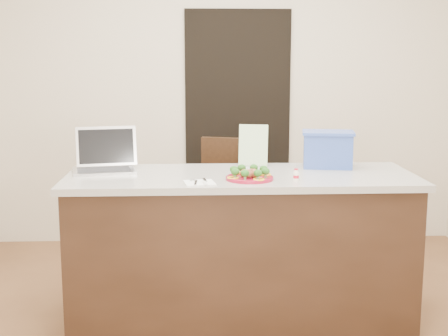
{
  "coord_description": "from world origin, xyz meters",
  "views": [
    {
      "loc": [
        -0.27,
        -3.36,
        1.61
      ],
      "look_at": [
        -0.1,
        0.2,
        0.97
      ],
      "focal_mm": 50.0,
      "sensor_mm": 36.0,
      "label": 1
    }
  ],
  "objects_px": {
    "plate": "(250,178)",
    "laptop": "(105,159)",
    "blue_box": "(328,149)",
    "yogurt_bottle": "(296,175)",
    "chair": "(233,201)",
    "napkin": "(199,183)",
    "island": "(240,248)"
  },
  "relations": [
    {
      "from": "plate",
      "to": "laptop",
      "type": "xyz_separation_m",
      "value": [
        -0.86,
        0.33,
        0.06
      ]
    },
    {
      "from": "blue_box",
      "to": "yogurt_bottle",
      "type": "bearing_deg",
      "value": -113.18
    },
    {
      "from": "plate",
      "to": "blue_box",
      "type": "bearing_deg",
      "value": 35.87
    },
    {
      "from": "plate",
      "to": "chair",
      "type": "relative_size",
      "value": 0.26
    },
    {
      "from": "plate",
      "to": "yogurt_bottle",
      "type": "relative_size",
      "value": 4.0
    },
    {
      "from": "laptop",
      "to": "chair",
      "type": "relative_size",
      "value": 0.4
    },
    {
      "from": "napkin",
      "to": "blue_box",
      "type": "height_order",
      "value": "blue_box"
    },
    {
      "from": "blue_box",
      "to": "chair",
      "type": "bearing_deg",
      "value": 146.85
    },
    {
      "from": "napkin",
      "to": "blue_box",
      "type": "xyz_separation_m",
      "value": [
        0.81,
        0.47,
        0.11
      ]
    },
    {
      "from": "plate",
      "to": "chair",
      "type": "height_order",
      "value": "chair"
    },
    {
      "from": "napkin",
      "to": "yogurt_bottle",
      "type": "bearing_deg",
      "value": 6.24
    },
    {
      "from": "island",
      "to": "yogurt_bottle",
      "type": "xyz_separation_m",
      "value": [
        0.3,
        -0.2,
        0.49
      ]
    },
    {
      "from": "plate",
      "to": "laptop",
      "type": "distance_m",
      "value": 0.92
    },
    {
      "from": "island",
      "to": "plate",
      "type": "xyz_separation_m",
      "value": [
        0.04,
        -0.17,
        0.47
      ]
    },
    {
      "from": "island",
      "to": "yogurt_bottle",
      "type": "bearing_deg",
      "value": -33.95
    },
    {
      "from": "chair",
      "to": "yogurt_bottle",
      "type": "bearing_deg",
      "value": -54.78
    },
    {
      "from": "laptop",
      "to": "island",
      "type": "bearing_deg",
      "value": -22.75
    },
    {
      "from": "laptop",
      "to": "chair",
      "type": "height_order",
      "value": "laptop"
    },
    {
      "from": "laptop",
      "to": "chair",
      "type": "distance_m",
      "value": 1.07
    },
    {
      "from": "yogurt_bottle",
      "to": "napkin",
      "type": "bearing_deg",
      "value": -173.76
    },
    {
      "from": "island",
      "to": "napkin",
      "type": "relative_size",
      "value": 12.75
    },
    {
      "from": "island",
      "to": "chair",
      "type": "distance_m",
      "value": 0.74
    },
    {
      "from": "island",
      "to": "chair",
      "type": "height_order",
      "value": "chair"
    },
    {
      "from": "yogurt_bottle",
      "to": "chair",
      "type": "height_order",
      "value": "chair"
    },
    {
      "from": "island",
      "to": "blue_box",
      "type": "distance_m",
      "value": 0.83
    },
    {
      "from": "napkin",
      "to": "laptop",
      "type": "height_order",
      "value": "laptop"
    },
    {
      "from": "island",
      "to": "napkin",
      "type": "height_order",
      "value": "napkin"
    },
    {
      "from": "plate",
      "to": "napkin",
      "type": "distance_m",
      "value": 0.3
    },
    {
      "from": "chair",
      "to": "napkin",
      "type": "bearing_deg",
      "value": -86.47
    },
    {
      "from": "blue_box",
      "to": "island",
      "type": "bearing_deg",
      "value": -149.69
    },
    {
      "from": "blue_box",
      "to": "chair",
      "type": "xyz_separation_m",
      "value": [
        -0.56,
        0.52,
        -0.45
      ]
    },
    {
      "from": "island",
      "to": "laptop",
      "type": "xyz_separation_m",
      "value": [
        -0.82,
        0.17,
        0.53
      ]
    }
  ]
}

